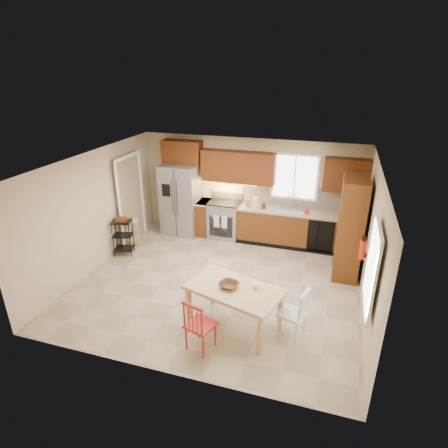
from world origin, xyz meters
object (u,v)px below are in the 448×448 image
object	(u,v)px
pantry	(350,228)
utility_cart	(123,237)
dining_table	(234,308)
table_jar	(256,287)
chair_red	(201,324)
chair_white	(292,313)
range_stove	(225,220)
soap_bottle	(307,210)
fire_extinguisher	(362,250)
refrigerator	(181,199)
bar_stool	(132,233)
table_bowl	(229,287)

from	to	relation	value
pantry	utility_cart	distance (m)	5.01
pantry	dining_table	xyz separation A→B (m)	(-1.77, -2.40, -0.68)
table_jar	chair_red	bearing A→B (deg)	-132.55
chair_white	range_stove	bearing A→B (deg)	49.48
range_stove	table_jar	distance (m)	3.65
range_stove	soap_bottle	xyz separation A→B (m)	(2.03, -0.08, 0.54)
fire_extinguisher	dining_table	size ratio (longest dim) A/B	0.24
refrigerator	range_stove	size ratio (longest dim) A/B	1.98
soap_bottle	chair_red	xyz separation A→B (m)	(-1.17, -3.95, -0.55)
soap_bottle	bar_stool	xyz separation A→B (m)	(-3.98, -1.14, -0.64)
refrigerator	table_jar	size ratio (longest dim) A/B	14.24
fire_extinguisher	table_jar	distance (m)	2.08
chair_white	table_jar	distance (m)	0.70
bar_stool	table_jar	bearing A→B (deg)	-48.19
range_stove	table_jar	world-z (taller)	range_stove
chair_red	soap_bottle	bearing A→B (deg)	90.02
dining_table	utility_cart	bearing A→B (deg)	167.37
chair_white	table_jar	bearing A→B (deg)	102.24
table_jar	dining_table	bearing A→B (deg)	-164.05
pantry	table_bowl	bearing A→B (deg)	-127.82
refrigerator	dining_table	bearing A→B (deg)	-54.55
chair_white	soap_bottle	bearing A→B (deg)	18.85
chair_red	bar_stool	bearing A→B (deg)	151.50
chair_red	table_bowl	distance (m)	0.76
dining_table	chair_red	size ratio (longest dim) A/B	1.70
range_stove	table_bowl	xyz separation A→B (m)	(1.12, -3.38, 0.29)
dining_table	table_jar	bearing A→B (deg)	32.42
refrigerator	fire_extinguisher	distance (m)	4.76
utility_cart	dining_table	bearing A→B (deg)	-45.60
dining_table	fire_extinguisher	bearing A→B (deg)	50.90
fire_extinguisher	bar_stool	xyz separation A→B (m)	(-5.13, 0.81, -0.75)
table_jar	utility_cart	distance (m)	3.89
dining_table	table_bowl	world-z (taller)	table_bowl
bar_stool	utility_cart	xyz separation A→B (m)	(0.00, -0.40, 0.08)
table_bowl	fire_extinguisher	bearing A→B (deg)	33.17
chair_red	chair_white	xyz separation A→B (m)	(1.30, 0.70, 0.00)
chair_white	utility_cart	xyz separation A→B (m)	(-4.11, 1.71, -0.02)
table_jar	utility_cart	world-z (taller)	utility_cart
table_bowl	chair_red	bearing A→B (deg)	-111.38
soap_bottle	pantry	size ratio (longest dim) A/B	0.09
soap_bottle	utility_cart	distance (m)	4.30
chair_white	table_bowl	xyz separation A→B (m)	(-1.05, -0.05, 0.31)
fire_extinguisher	table_jar	size ratio (longest dim) A/B	2.82
fire_extinguisher	chair_white	world-z (taller)	fire_extinguisher
range_stove	fire_extinguisher	xyz separation A→B (m)	(3.18, -2.04, 0.64)
dining_table	chair_red	world-z (taller)	chair_red
fire_extinguisher	pantry	bearing A→B (deg)	100.78
pantry	utility_cart	size ratio (longest dim) A/B	2.42
dining_table	bar_stool	distance (m)	3.83
table_jar	range_stove	bearing A→B (deg)	115.24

